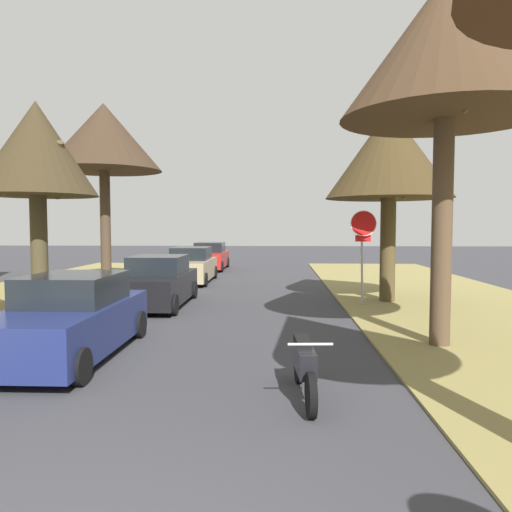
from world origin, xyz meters
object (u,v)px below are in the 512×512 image
(street_tree_right_mid_a, at_px, (446,49))
(street_tree_right_mid_b, at_px, (389,155))
(parked_motorcycle, at_px, (304,365))
(parked_sedan_navy, at_px, (70,319))
(parked_sedan_red, at_px, (210,257))
(street_tree_left_mid_b, at_px, (37,151))
(parked_sedan_tan, at_px, (191,266))
(stop_sign_far, at_px, (363,237))
(street_tree_left_far, at_px, (104,138))
(parked_sedan_black, at_px, (157,283))

(street_tree_right_mid_a, height_order, street_tree_right_mid_b, street_tree_right_mid_a)
(parked_motorcycle, bearing_deg, street_tree_right_mid_b, 70.52)
(parked_sedan_navy, distance_m, parked_sedan_red, 18.95)
(street_tree_left_mid_b, relative_size, parked_sedan_tan, 1.38)
(street_tree_right_mid_a, bearing_deg, parked_sedan_navy, -171.71)
(street_tree_left_mid_b, height_order, parked_sedan_red, street_tree_left_mid_b)
(stop_sign_far, bearing_deg, parked_sedan_red, 117.70)
(street_tree_left_mid_b, xyz_separation_m, street_tree_left_far, (-0.23, 6.15, 1.47))
(street_tree_right_mid_a, xyz_separation_m, street_tree_left_far, (-10.65, 9.96, 0.11))
(parked_sedan_navy, height_order, parked_sedan_black, same)
(parked_motorcycle, bearing_deg, parked_sedan_black, 117.49)
(street_tree_left_far, xyz_separation_m, parked_motorcycle, (7.67, -13.11, -5.70))
(street_tree_right_mid_a, relative_size, parked_sedan_red, 1.71)
(parked_sedan_tan, relative_size, parked_sedan_red, 1.00)
(parked_sedan_black, bearing_deg, parked_sedan_tan, 91.01)
(street_tree_right_mid_b, bearing_deg, parked_motorcycle, -109.48)
(street_tree_right_mid_a, bearing_deg, parked_sedan_tan, 122.65)
(parked_sedan_navy, relative_size, parked_sedan_black, 1.00)
(stop_sign_far, bearing_deg, street_tree_left_far, 154.32)
(parked_sedan_black, height_order, parked_sedan_red, same)
(street_tree_left_far, bearing_deg, parked_sedan_red, 67.50)
(street_tree_right_mid_b, xyz_separation_m, parked_sedan_black, (-7.41, -0.99, -4.10))
(parked_sedan_black, bearing_deg, street_tree_left_mid_b, -160.86)
(street_tree_left_far, distance_m, parked_sedan_navy, 12.74)
(street_tree_left_mid_b, distance_m, parked_motorcycle, 11.02)
(street_tree_left_mid_b, bearing_deg, parked_sedan_black, 19.14)
(street_tree_left_far, height_order, parked_sedan_tan, street_tree_left_far)
(street_tree_left_far, relative_size, parked_sedan_red, 1.72)
(parked_sedan_black, bearing_deg, parked_sedan_red, 90.82)
(street_tree_left_far, bearing_deg, stop_sign_far, -25.68)
(street_tree_right_mid_b, distance_m, parked_sedan_navy, 11.10)
(street_tree_right_mid_a, relative_size, street_tree_left_mid_b, 1.23)
(parked_sedan_red, relative_size, parked_motorcycle, 2.15)
(street_tree_left_mid_b, bearing_deg, stop_sign_far, 8.06)
(stop_sign_far, relative_size, parked_motorcycle, 1.44)
(parked_motorcycle, bearing_deg, parked_sedan_navy, 154.70)
(street_tree_left_mid_b, distance_m, parked_sedan_red, 14.93)
(parked_sedan_red, height_order, parked_motorcycle, parked_sedan_red)
(street_tree_left_mid_b, bearing_deg, parked_sedan_red, 77.79)
(parked_sedan_navy, xyz_separation_m, parked_motorcycle, (4.38, -2.07, -0.24))
(street_tree_right_mid_b, xyz_separation_m, street_tree_left_far, (-10.87, 4.05, 1.36))
(street_tree_right_mid_a, distance_m, street_tree_left_mid_b, 11.17)
(street_tree_left_mid_b, distance_m, parked_sedan_tan, 9.11)
(parked_sedan_red, bearing_deg, parked_sedan_tan, -89.37)
(parked_sedan_tan, distance_m, parked_sedan_red, 6.49)
(street_tree_right_mid_a, height_order, parked_motorcycle, street_tree_right_mid_a)
(street_tree_right_mid_a, height_order, parked_sedan_red, street_tree_right_mid_a)
(stop_sign_far, relative_size, parked_sedan_navy, 0.67)
(parked_sedan_navy, xyz_separation_m, parked_sedan_red, (-0.00, 18.95, 0.00))
(parked_sedan_tan, bearing_deg, parked_sedan_black, -88.99)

